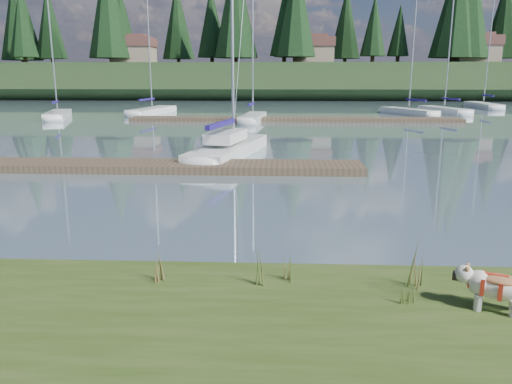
{
  "coord_description": "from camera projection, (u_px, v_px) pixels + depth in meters",
  "views": [
    {
      "loc": [
        0.79,
        -9.86,
        3.63
      ],
      "look_at": [
        0.35,
        -0.5,
        1.41
      ],
      "focal_mm": 35.0,
      "sensor_mm": 36.0,
      "label": 1
    }
  ],
  "objects": [
    {
      "name": "ground",
      "position": [
        269.0,
        121.0,
        39.62
      ],
      "size": [
        200.0,
        200.0,
        0.0
      ],
      "primitive_type": "plane",
      "color": "gray",
      "rests_on": "ground"
    },
    {
      "name": "ridge",
      "position": [
        275.0,
        81.0,
        80.84
      ],
      "size": [
        200.0,
        20.0,
        5.0
      ],
      "primitive_type": "cube",
      "color": "#1F3319",
      "rests_on": "ground"
    },
    {
      "name": "bulldog",
      "position": [
        495.0,
        285.0,
        7.04
      ],
      "size": [
        1.02,
        0.67,
        0.6
      ],
      "rotation": [
        0.0,
        0.0,
        2.75
      ],
      "color": "silver",
      "rests_on": "bank"
    },
    {
      "name": "sailboat_main",
      "position": [
        233.0,
        145.0,
        23.21
      ],
      "size": [
        3.41,
        8.77,
        12.41
      ],
      "rotation": [
        0.0,
        0.0,
        1.37
      ],
      "color": "white",
      "rests_on": "ground"
    },
    {
      "name": "dock_near",
      "position": [
        155.0,
        166.0,
        19.35
      ],
      "size": [
        16.0,
        2.0,
        0.3
      ],
      "primitive_type": "cube",
      "color": "#4C3D2C",
      "rests_on": "ground"
    },
    {
      "name": "dock_far",
      "position": [
        294.0,
        119.0,
        39.49
      ],
      "size": [
        26.0,
        2.2,
        0.3
      ],
      "primitive_type": "cube",
      "color": "#4C3D2C",
      "rests_on": "ground"
    },
    {
      "name": "sailboat_bg_0",
      "position": [
        59.0,
        114.0,
        42.67
      ],
      "size": [
        3.7,
        7.81,
        11.21
      ],
      "rotation": [
        0.0,
        0.0,
        1.87
      ],
      "color": "white",
      "rests_on": "ground"
    },
    {
      "name": "sailboat_bg_1",
      "position": [
        156.0,
        110.0,
        47.52
      ],
      "size": [
        3.24,
        9.0,
        13.07
      ],
      "rotation": [
        0.0,
        0.0,
        1.4
      ],
      "color": "white",
      "rests_on": "ground"
    },
    {
      "name": "sailboat_bg_2",
      "position": [
        254.0,
        117.0,
        39.81
      ],
      "size": [
        2.04,
        7.29,
        10.88
      ],
      "rotation": [
        0.0,
        0.0,
        1.48
      ],
      "color": "white",
      "rests_on": "ground"
    },
    {
      "name": "sailboat_bg_3",
      "position": [
        404.0,
        111.0,
        46.22
      ],
      "size": [
        4.48,
        7.44,
        11.09
      ],
      "rotation": [
        0.0,
        0.0,
        2.0
      ],
      "color": "white",
      "rests_on": "ground"
    },
    {
      "name": "sailboat_bg_4",
      "position": [
        440.0,
        109.0,
        47.98
      ],
      "size": [
        3.41,
        8.02,
        11.62
      ],
      "rotation": [
        0.0,
        0.0,
        1.82
      ],
      "color": "white",
      "rests_on": "ground"
    },
    {
      "name": "sailboat_bg_5",
      "position": [
        481.0,
        105.0,
        55.59
      ],
      "size": [
        1.82,
        8.54,
        12.11
      ],
      "rotation": [
        0.0,
        0.0,
        1.56
      ],
      "color": "white",
      "rests_on": "ground"
    },
    {
      "name": "weed_0",
      "position": [
        257.0,
        266.0,
        7.94
      ],
      "size": [
        0.17,
        0.14,
        0.72
      ],
      "color": "#475B23",
      "rests_on": "bank"
    },
    {
      "name": "weed_1",
      "position": [
        289.0,
        267.0,
        8.08
      ],
      "size": [
        0.17,
        0.14,
        0.54
      ],
      "color": "#475B23",
      "rests_on": "bank"
    },
    {
      "name": "weed_2",
      "position": [
        417.0,
        267.0,
        7.81
      ],
      "size": [
        0.17,
        0.14,
        0.79
      ],
      "color": "#475B23",
      "rests_on": "bank"
    },
    {
      "name": "weed_3",
      "position": [
        157.0,
        268.0,
        8.01
      ],
      "size": [
        0.17,
        0.14,
        0.59
      ],
      "color": "#475B23",
      "rests_on": "bank"
    },
    {
      "name": "weed_4",
      "position": [
        408.0,
        293.0,
        7.31
      ],
      "size": [
        0.17,
        0.14,
        0.35
      ],
      "color": "#475B23",
      "rests_on": "bank"
    },
    {
      "name": "mud_lip",
      "position": [
        233.0,
        279.0,
        8.88
      ],
      "size": [
        60.0,
        0.5,
        0.14
      ],
      "primitive_type": "cube",
      "color": "#33281C",
      "rests_on": "ground"
    },
    {
      "name": "conifer_1",
      "position": [
        22.0,
        25.0,
        78.67
      ],
      "size": [
        4.4,
        4.4,
        11.3
      ],
      "color": "#382619",
      "rests_on": "ridge"
    },
    {
      "name": "conifer_2",
      "position": [
        108.0,
        6.0,
        74.56
      ],
      "size": [
        6.6,
        6.6,
        16.05
      ],
      "color": "#382619",
      "rests_on": "ridge"
    },
    {
      "name": "conifer_3",
      "position": [
        211.0,
        21.0,
        78.19
      ],
      "size": [
        4.84,
        4.84,
        12.25
      ],
      "color": "#382619",
      "rests_on": "ridge"
    },
    {
      "name": "conifer_4",
      "position": [
        296.0,
        7.0,
        71.47
      ],
      "size": [
        6.16,
        6.16,
        15.1
      ],
      "color": "#382619",
      "rests_on": "ridge"
    },
    {
      "name": "conifer_5",
      "position": [
        374.0,
        25.0,
        75.34
      ],
      "size": [
        3.96,
        3.96,
        10.35
      ],
      "color": "#382619",
      "rests_on": "ridge"
    },
    {
      "name": "conifer_6",
      "position": [
        469.0,
        1.0,
        72.08
      ],
      "size": [
        7.04,
        7.04,
        17.0
      ],
      "color": "#382619",
      "rests_on": "ridge"
    },
    {
      "name": "house_0",
      "position": [
        134.0,
        50.0,
        77.81
      ],
      "size": [
        6.3,
        5.3,
        4.65
      ],
      "color": "gray",
      "rests_on": "ridge"
    },
    {
      "name": "house_1",
      "position": [
        313.0,
        50.0,
        77.52
      ],
      "size": [
        6.3,
        5.3,
        4.65
      ],
      "color": "gray",
      "rests_on": "ridge"
    },
    {
      "name": "house_2",
      "position": [
        475.0,
        49.0,
        74.5
      ],
      "size": [
        6.3,
        5.3,
        4.65
      ],
      "color": "gray",
      "rests_on": "ridge"
    }
  ]
}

